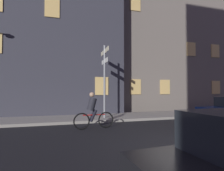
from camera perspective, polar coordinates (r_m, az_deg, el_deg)
ground_plane at (r=5.98m, az=25.60°, el=-17.73°), size 80.00×80.00×0.00m
sidewalk_kerb at (r=11.33m, az=3.83°, el=-9.85°), size 40.00×2.83×0.14m
signpost at (r=10.28m, az=-2.40°, el=3.59°), size 0.12×1.78×4.16m
cyclist at (r=7.98m, az=-6.11°, el=-8.34°), size 1.82×0.36×1.61m
building_left_block at (r=17.33m, az=-17.80°, el=18.46°), size 9.60×9.16×15.27m
building_right_block at (r=21.20m, az=16.95°, el=16.31°), size 13.26×7.63×16.45m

